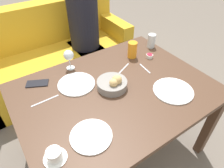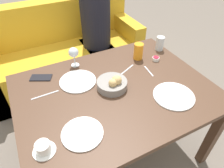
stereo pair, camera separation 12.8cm
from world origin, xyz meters
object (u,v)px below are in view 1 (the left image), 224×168
object	(u,v)px
juice_glass	(132,50)
water_tumbler	(151,41)
wine_glass	(69,56)
bread_basket	(113,84)
plate_far_center	(76,84)
jam_bowl_berry	(150,56)
coffee_cup	(54,155)
spoon_coffee	(145,68)
seated_person	(85,40)
couch	(54,59)
plate_near_left	(91,136)
plate_near_right	(173,91)
fork_silver	(123,69)
knife_silver	(45,101)
cell_phone	(37,83)

from	to	relation	value
juice_glass	water_tumbler	distance (m)	0.25
wine_glass	bread_basket	bearing A→B (deg)	-69.31
bread_basket	plate_far_center	bearing A→B (deg)	138.27
jam_bowl_berry	coffee_cup	bearing A→B (deg)	-157.22
plate_far_center	spoon_coffee	bearing A→B (deg)	-13.59
seated_person	couch	bearing A→B (deg)	156.83
juice_glass	coffee_cup	size ratio (longest dim) A/B	1.14
water_tumbler	jam_bowl_berry	xyz separation A→B (m)	(-0.13, -0.13, -0.04)
juice_glass	wine_glass	xyz separation A→B (m)	(-0.49, 0.14, 0.05)
plate_near_left	water_tumbler	distance (m)	1.06
bread_basket	jam_bowl_berry	xyz separation A→B (m)	(0.47, 0.14, -0.02)
plate_near_right	juice_glass	bearing A→B (deg)	85.81
coffee_cup	spoon_coffee	bearing A→B (deg)	20.40
plate_near_right	plate_far_center	bearing A→B (deg)	139.88
spoon_coffee	fork_silver	bearing A→B (deg)	149.30
couch	juice_glass	bearing A→B (deg)	-66.70
seated_person	juice_glass	distance (m)	0.81
knife_silver	plate_near_left	bearing A→B (deg)	-74.41
seated_person	cell_phone	bearing A→B (deg)	-137.13
spoon_coffee	plate_far_center	bearing A→B (deg)	166.41
spoon_coffee	plate_near_right	bearing A→B (deg)	-92.69
bread_basket	plate_near_right	bearing A→B (deg)	-39.12
couch	cell_phone	bearing A→B (deg)	-114.28
coffee_cup	cell_phone	xyz separation A→B (m)	(0.11, 0.60, -0.02)
wine_glass	knife_silver	distance (m)	0.39
jam_bowl_berry	wine_glass	bearing A→B (deg)	159.25
seated_person	plate_near_right	distance (m)	1.27
bread_basket	spoon_coffee	size ratio (longest dim) A/B	1.51
wine_glass	jam_bowl_berry	world-z (taller)	wine_glass
plate_near_right	jam_bowl_berry	size ratio (longest dim) A/B	4.75
wine_glass	spoon_coffee	xyz separation A→B (m)	(0.47, -0.33, -0.11)
bread_basket	plate_near_right	size ratio (longest dim) A/B	0.77
couch	juice_glass	xyz separation A→B (m)	(0.40, -0.92, 0.44)
knife_silver	cell_phone	bearing A→B (deg)	85.76
couch	spoon_coffee	distance (m)	1.23
bread_basket	wine_glass	world-z (taller)	wine_glass
bread_basket	knife_silver	distance (m)	0.45
bread_basket	juice_glass	size ratio (longest dim) A/B	1.55
wine_glass	plate_near_left	bearing A→B (deg)	-105.66
plate_near_left	seated_person	bearing A→B (deg)	63.62
plate_far_center	juice_glass	distance (m)	0.55
plate_near_left	jam_bowl_berry	distance (m)	0.88
water_tumbler	knife_silver	xyz separation A→B (m)	(-1.03, -0.13, -0.06)
coffee_cup	knife_silver	bearing A→B (deg)	76.99
seated_person	water_tumbler	size ratio (longest dim) A/B	10.35
plate_near_right	cell_phone	size ratio (longest dim) A/B	1.61
seated_person	knife_silver	size ratio (longest dim) A/B	6.80
wine_glass	jam_bowl_berry	xyz separation A→B (m)	(0.61, -0.23, -0.10)
juice_glass	water_tumbler	bearing A→B (deg)	8.21
wine_glass	cell_phone	bearing A→B (deg)	-171.39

